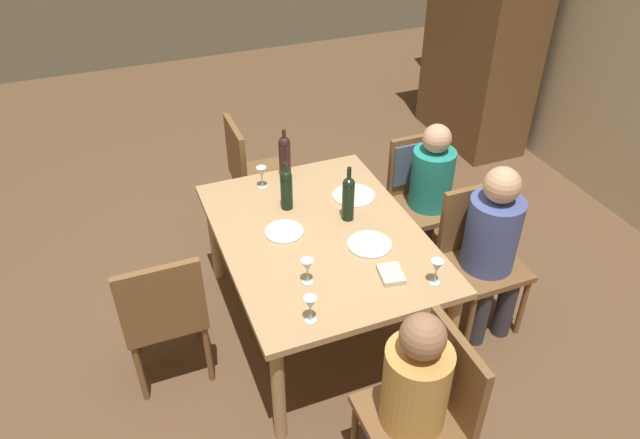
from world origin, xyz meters
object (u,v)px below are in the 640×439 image
wine_bottle_tall_green (285,155)px  handbag (308,205)px  chair_near (163,310)px  wine_bottle_short_olive (286,188)px  chair_right_end (429,404)px  chair_far_right (479,249)px  wine_bottle_dark_red (348,197)px  wine_glass_centre (307,267)px  dining_table (320,244)px  chair_left_end (253,170)px  person_man_guest (493,242)px  armoire_cabinet (484,27)px  dinner_plate_host (369,244)px  dinner_plate_guest_right (354,196)px  wine_glass_near_left (310,304)px  wine_glass_near_right (437,267)px  person_woman_host (409,396)px  chair_far_left (421,181)px  wine_glass_far (262,173)px  dinner_plate_guest_left (284,232)px  person_man_bearded (433,187)px

wine_bottle_tall_green → handbag: (-0.47, 0.33, -0.78)m
chair_near → wine_bottle_short_olive: (-0.41, 0.86, 0.34)m
chair_right_end → chair_far_right: size_ratio=1.00×
wine_bottle_dark_red → wine_glass_centre: 0.62m
dining_table → chair_left_end: size_ratio=1.67×
chair_left_end → person_man_guest: bearing=34.3°
armoire_cabinet → handbag: bearing=-69.9°
chair_near → wine_bottle_short_olive: 1.01m
armoire_cabinet → dining_table: bearing=-51.2°
dinner_plate_host → dinner_plate_guest_right: size_ratio=0.95×
chair_left_end → wine_bottle_short_olive: bearing=-0.3°
dinner_plate_host → chair_right_end: bearing=-8.0°
wine_glass_near_left → wine_glass_near_right: size_ratio=1.00×
person_woman_host → dinner_plate_guest_right: 1.48m
chair_far_right → handbag: bearing=-66.9°
dinner_plate_host → wine_glass_near_right: bearing=24.0°
chair_near → chair_far_right: bearing=-5.2°
person_man_guest → wine_bottle_short_olive: size_ratio=3.65×
wine_bottle_short_olive → wine_glass_centre: size_ratio=2.13×
chair_near → chair_left_end: same height
chair_far_left → wine_glass_near_right: size_ratio=6.17×
chair_left_end → handbag: bearing=90.0°
wine_bottle_dark_red → dinner_plate_guest_right: bearing=147.1°
wine_glass_far → chair_left_end: bearing=171.9°
wine_bottle_tall_green → dinner_plate_guest_left: bearing=-19.5°
chair_left_end → dinner_plate_host: (1.36, 0.31, 0.21)m
wine_glass_centre → dinner_plate_guest_left: (-0.45, 0.02, -0.10)m
dining_table → person_man_guest: person_man_guest is taller
armoire_cabinet → wine_glass_near_right: size_ratio=14.63×
dining_table → chair_right_end: (1.15, 0.09, -0.12)m
person_man_bearded → handbag: (-0.83, -0.60, -0.53)m
chair_right_end → person_man_guest: person_man_guest is taller
armoire_cabinet → wine_glass_near_left: 3.63m
wine_bottle_short_olive → wine_glass_near_right: wine_bottle_short_olive is taller
armoire_cabinet → handbag: armoire_cabinet is taller
armoire_cabinet → dinner_plate_guest_right: armoire_cabinet is taller
armoire_cabinet → chair_far_right: (2.13, -1.37, -0.56)m
chair_far_right → dinner_plate_guest_left: chair_far_right is taller
person_woman_host → person_man_guest: bearing=-51.5°
dinner_plate_host → dinner_plate_guest_right: (-0.49, 0.12, 0.00)m
wine_bottle_short_olive → wine_bottle_tall_green: bearing=162.8°
wine_bottle_tall_green → wine_bottle_short_olive: bearing=-17.2°
wine_bottle_tall_green → dinner_plate_guest_right: 0.53m
dinner_plate_guest_right → handbag: size_ratio=0.96×
chair_right_end → wine_bottle_tall_green: size_ratio=2.69×
dinner_plate_guest_left → dinner_plate_guest_right: bearing=110.5°
handbag → wine_bottle_short_olive: bearing=-28.1°
chair_far_right → wine_bottle_tall_green: bearing=-45.1°
dining_table → wine_glass_centre: 0.47m
wine_glass_far → wine_bottle_tall_green: bearing=112.7°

